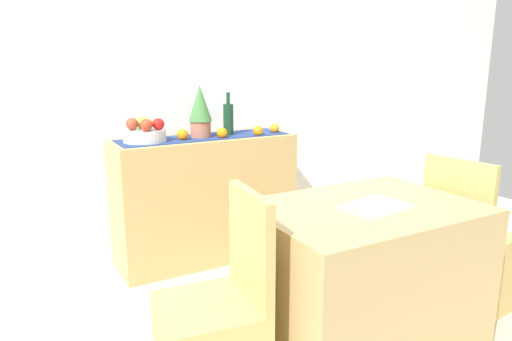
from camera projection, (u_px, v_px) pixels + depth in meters
ground_plane at (292, 310)px, 2.74m from camera, size 6.40×6.40×0.02m
room_wall_rear at (206, 68)px, 3.44m from camera, size 6.40×0.06×2.70m
sideboard_console at (206, 199)px, 3.36m from camera, size 1.26×0.42×0.88m
table_runner at (204, 137)px, 3.26m from camera, size 1.18×0.32×0.01m
fruit_bowl at (145, 136)px, 3.05m from camera, size 0.28×0.28×0.08m
apple_front at (141, 122)px, 3.11m from camera, size 0.08×0.08×0.08m
apple_right at (132, 124)px, 3.02m from camera, size 0.08×0.08×0.08m
apple_rear at (146, 125)px, 2.97m from camera, size 0.08×0.08×0.08m
apple_upper at (158, 124)px, 3.03m from camera, size 0.08×0.08×0.08m
apple_left at (148, 124)px, 3.05m from camera, size 0.07×0.07×0.07m
wine_bottle at (228, 119)px, 3.32m from camera, size 0.07×0.07×0.30m
potted_plant at (200, 110)px, 3.20m from camera, size 0.16×0.16×0.36m
orange_loose_far at (275, 128)px, 3.45m from camera, size 0.07×0.07×0.07m
orange_loose_end at (183, 135)px, 3.13m from camera, size 0.08×0.08×0.08m
orange_loose_near_bowl at (258, 131)px, 3.32m from camera, size 0.07×0.07×0.07m
orange_loose_mid at (222, 133)px, 3.21m from camera, size 0.07×0.07×0.07m
dining_table at (361, 278)px, 2.30m from camera, size 1.05×0.75×0.74m
open_book at (377, 207)px, 2.17m from camera, size 0.31×0.25×0.02m
chair_by_corner at (466, 265)px, 2.70m from camera, size 0.45×0.45×0.90m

